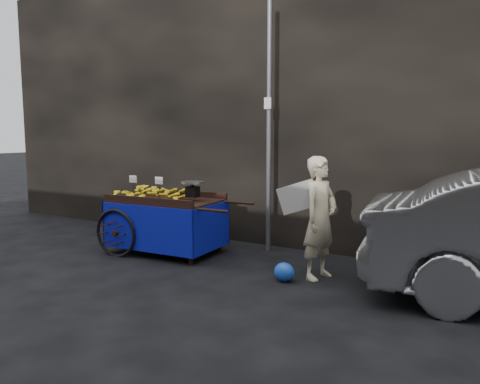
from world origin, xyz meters
The scene contains 6 objects.
ground centered at (0.00, 0.00, 0.00)m, with size 80.00×80.00×0.00m, color black.
building_wall centered at (0.39, 2.60, 2.50)m, with size 13.50×2.00×5.00m.
street_pole centered at (0.30, 1.30, 2.01)m, with size 0.12×0.10×4.00m.
banana_cart centered at (-1.09, 0.32, 0.78)m, with size 2.39×1.25×1.27m.
vendor centered at (1.58, 0.32, 0.82)m, with size 0.78×0.67×1.63m.
plastic_bag centered at (1.25, -0.07, 0.13)m, with size 0.28×0.22×0.25m, color blue.
Camera 1 is at (3.82, -5.43, 1.92)m, focal length 35.00 mm.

